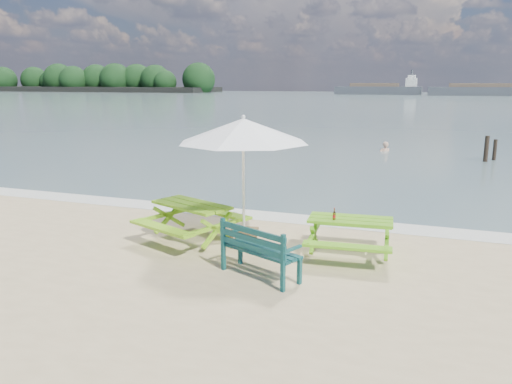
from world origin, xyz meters
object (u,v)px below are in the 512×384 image
(patio_umbrella, at_px, (243,131))
(beer_bottle, at_px, (334,216))
(picnic_table_right, at_px, (350,238))
(side_table, at_px, (244,237))
(picnic_table_left, at_px, (192,223))
(park_bench, at_px, (260,261))
(swimmer, at_px, (384,158))

(patio_umbrella, height_order, beer_bottle, patio_umbrella)
(picnic_table_right, xyz_separation_m, side_table, (-2.21, -0.10, -0.19))
(side_table, relative_size, patio_umbrella, 0.20)
(picnic_table_right, bearing_deg, picnic_table_left, -176.71)
(picnic_table_right, bearing_deg, patio_umbrella, -177.31)
(picnic_table_left, distance_m, picnic_table_right, 3.39)
(side_table, xyz_separation_m, beer_bottle, (1.92, -0.09, 0.67))
(park_bench, bearing_deg, swimmer, 88.40)
(beer_bottle, bearing_deg, park_bench, -126.26)
(swimmer, bearing_deg, side_table, -94.89)
(picnic_table_right, distance_m, side_table, 2.22)
(side_table, bearing_deg, beer_bottle, -2.74)
(picnic_table_right, distance_m, park_bench, 2.09)
(picnic_table_left, distance_m, park_bench, 2.50)
(side_table, bearing_deg, picnic_table_left, -175.57)
(park_bench, xyz_separation_m, side_table, (-0.89, 1.50, -0.11))
(side_table, bearing_deg, swimmer, 85.11)
(patio_umbrella, bearing_deg, park_bench, -59.41)
(side_table, bearing_deg, patio_umbrella, 0.00)
(side_table, distance_m, patio_umbrella, 2.26)
(park_bench, distance_m, patio_umbrella, 2.77)
(park_bench, xyz_separation_m, patio_umbrella, (-0.89, 1.50, 2.15))
(picnic_table_right, relative_size, patio_umbrella, 0.62)
(picnic_table_left, bearing_deg, beer_bottle, -0.03)
(park_bench, xyz_separation_m, swimmer, (0.50, 17.70, -0.65))
(picnic_table_left, bearing_deg, patio_umbrella, 4.43)
(patio_umbrella, bearing_deg, side_table, 0.00)
(side_table, xyz_separation_m, patio_umbrella, (0.00, 0.00, 2.26))
(beer_bottle, bearing_deg, patio_umbrella, 177.26)
(picnic_table_left, xyz_separation_m, side_table, (1.17, 0.09, -0.22))
(picnic_table_left, xyz_separation_m, patio_umbrella, (1.17, 0.09, 2.04))
(swimmer, bearing_deg, picnic_table_left, -98.93)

